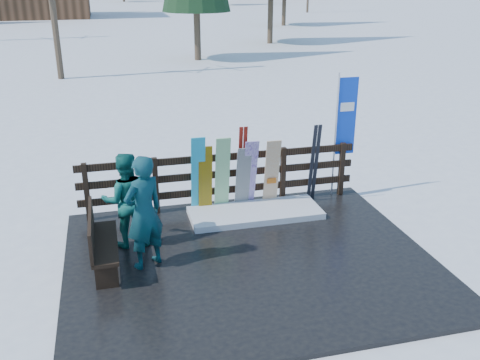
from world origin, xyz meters
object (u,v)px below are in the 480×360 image
object	(u,v)px
snowboard_3	(250,174)
person_front	(144,212)
person_back	(126,200)
bench	(99,240)
snowboard_0	(198,175)
snowboard_5	(272,173)
snowboard_1	(222,174)
rental_flag	(344,121)
snowboard_4	(243,178)
snowboard_2	(205,180)

from	to	relation	value
snowboard_3	person_front	distance (m)	2.82
person_back	person_front	bearing A→B (deg)	105.46
bench	snowboard_0	distance (m)	2.55
bench	person_front	distance (m)	0.83
snowboard_5	snowboard_1	bearing A→B (deg)	180.00
bench	person_front	bearing A→B (deg)	-4.76
snowboard_3	bench	bearing A→B (deg)	-149.73
snowboard_1	rental_flag	xyz separation A→B (m)	(2.62, 0.27, 0.83)
snowboard_4	person_back	bearing A→B (deg)	-157.43
bench	snowboard_3	xyz separation A→B (m)	(2.92, 1.70, 0.22)
snowboard_1	bench	bearing A→B (deg)	-144.25
snowboard_1	person_back	size ratio (longest dim) A/B	0.94
snowboard_0	person_back	size ratio (longest dim) A/B	0.97
person_front	snowboard_2	bearing A→B (deg)	-156.83
snowboard_4	person_back	size ratio (longest dim) A/B	0.81
snowboard_4	rental_flag	distance (m)	2.41
snowboard_0	snowboard_3	world-z (taller)	snowboard_0
snowboard_0	snowboard_1	distance (m)	0.48
snowboard_0	snowboard_1	bearing A→B (deg)	-0.00
bench	snowboard_3	world-z (taller)	snowboard_3
rental_flag	person_back	xyz separation A→B (m)	(-4.51, -1.23, -0.77)
snowboard_1	snowboard_2	xyz separation A→B (m)	(-0.34, 0.00, -0.08)
snowboard_2	snowboard_3	world-z (taller)	snowboard_3
bench	snowboard_2	distance (m)	2.65
snowboard_4	snowboard_5	world-z (taller)	snowboard_5
person_back	snowboard_3	bearing A→B (deg)	-160.34
snowboard_1	person_front	distance (m)	2.42
snowboard_0	snowboard_1	size ratio (longest dim) A/B	1.03
snowboard_2	rental_flag	size ratio (longest dim) A/B	0.54
snowboard_0	snowboard_2	size ratio (longest dim) A/B	1.15
snowboard_0	snowboard_3	distance (m)	1.03
snowboard_5	rental_flag	xyz separation A→B (m)	(1.61, 0.27, 0.89)
person_back	rental_flag	bearing A→B (deg)	-166.52
snowboard_2	rental_flag	world-z (taller)	rental_flag
person_front	snowboard_0	bearing A→B (deg)	-153.79
snowboard_2	person_back	size ratio (longest dim) A/B	0.84
snowboard_4	person_front	distance (m)	2.72
snowboard_2	snowboard_5	world-z (taller)	snowboard_5
snowboard_5	snowboard_0	bearing A→B (deg)	180.00
snowboard_0	rental_flag	size ratio (longest dim) A/B	0.62
snowboard_1	person_back	bearing A→B (deg)	-153.13
snowboard_1	snowboard_4	distance (m)	0.43
snowboard_3	person_back	world-z (taller)	person_back
person_front	snowboard_5	bearing A→B (deg)	-176.70
snowboard_4	rental_flag	size ratio (longest dim) A/B	0.52
bench	snowboard_1	distance (m)	2.92
snowboard_0	snowboard_4	size ratio (longest dim) A/B	1.20
rental_flag	person_front	distance (m)	4.77
bench	snowboard_3	distance (m)	3.38
snowboard_2	snowboard_3	xyz separation A→B (m)	(0.89, 0.00, 0.03)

